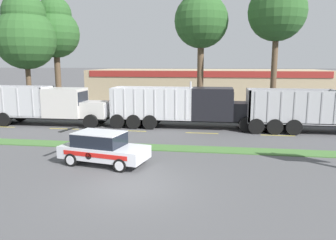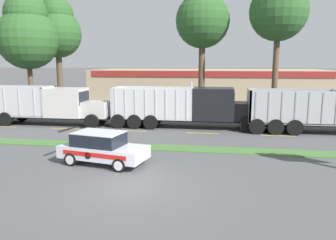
{
  "view_description": "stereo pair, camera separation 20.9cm",
  "coord_description": "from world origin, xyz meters",
  "views": [
    {
      "loc": [
        3.38,
        -12.52,
        5.13
      ],
      "look_at": [
        0.46,
        7.11,
        1.64
      ],
      "focal_mm": 35.0,
      "sensor_mm": 36.0,
      "label": 1
    },
    {
      "loc": [
        3.58,
        -12.49,
        5.13
      ],
      "look_at": [
        0.46,
        7.11,
        1.64
      ],
      "focal_mm": 35.0,
      "sensor_mm": 36.0,
      "label": 2
    }
  ],
  "objects": [
    {
      "name": "dump_truck_lead",
      "position": [
        1.92,
        13.2,
        1.63
      ],
      "size": [
        11.62,
        2.72,
        3.73
      ],
      "color": "black",
      "rests_on": "ground_plane"
    },
    {
      "name": "tree_behind_centre",
      "position": [
        -13.72,
        21.13,
        8.6
      ],
      "size": [
        5.06,
        5.06,
        11.96
      ],
      "color": "brown",
      "rests_on": "ground_plane"
    },
    {
      "name": "centre_line_2",
      "position": [
        -13.82,
        11.2,
        0.0
      ],
      "size": [
        2.4,
        0.14,
        0.01
      ],
      "primitive_type": "cube",
      "color": "yellow",
      "rests_on": "ground_plane"
    },
    {
      "name": "tree_behind_far_right",
      "position": [
        -15.24,
        17.92,
        7.98
      ],
      "size": [
        5.89,
        5.89,
        11.83
      ],
      "color": "brown",
      "rests_on": "ground_plane"
    },
    {
      "name": "dump_truck_mid",
      "position": [
        -10.17,
        12.64,
        1.59
      ],
      "size": [
        11.74,
        2.61,
        3.25
      ],
      "color": "black",
      "rests_on": "ground_plane"
    },
    {
      "name": "ground_plane",
      "position": [
        0.0,
        0.0,
        0.0
      ],
      "size": [
        600.0,
        600.0,
        0.0
      ],
      "primitive_type": "plane",
      "color": "#515154"
    },
    {
      "name": "grass_verge",
      "position": [
        0.0,
        6.51,
        0.03
      ],
      "size": [
        120.0,
        1.39,
        0.06
      ],
      "primitive_type": "cube",
      "color": "#477538",
      "rests_on": "ground_plane"
    },
    {
      "name": "centre_line_4",
      "position": [
        -3.02,
        11.2,
        0.0
      ],
      "size": [
        2.4,
        0.14,
        0.01
      ],
      "primitive_type": "cube",
      "color": "yellow",
      "rests_on": "ground_plane"
    },
    {
      "name": "store_building_backdrop",
      "position": [
        1.85,
        36.09,
        2.06
      ],
      "size": [
        32.73,
        12.1,
        4.12
      ],
      "color": "tan",
      "rests_on": "ground_plane"
    },
    {
      "name": "tree_behind_left",
      "position": [
        8.17,
        16.71,
        9.69
      ],
      "size": [
        4.8,
        4.8,
        12.88
      ],
      "color": "brown",
      "rests_on": "ground_plane"
    },
    {
      "name": "centre_line_5",
      "position": [
        2.38,
        11.2,
        0.0
      ],
      "size": [
        2.4,
        0.14,
        0.01
      ],
      "primitive_type": "cube",
      "color": "yellow",
      "rests_on": "ground_plane"
    },
    {
      "name": "rally_car",
      "position": [
        -2.31,
        3.02,
        0.85
      ],
      "size": [
        4.71,
        2.71,
        1.68
      ],
      "color": "silver",
      "rests_on": "ground_plane"
    },
    {
      "name": "tree_behind_right",
      "position": [
        1.83,
        18.55,
        9.3
      ],
      "size": [
        4.93,
        4.93,
        12.58
      ],
      "color": "brown",
      "rests_on": "ground_plane"
    },
    {
      "name": "centre_line_3",
      "position": [
        -8.42,
        11.2,
        0.0
      ],
      "size": [
        2.4,
        0.14,
        0.01
      ],
      "primitive_type": "cube",
      "color": "yellow",
      "rests_on": "ground_plane"
    },
    {
      "name": "centre_line_6",
      "position": [
        7.78,
        11.2,
        0.0
      ],
      "size": [
        2.4,
        0.14,
        0.01
      ],
      "primitive_type": "cube",
      "color": "yellow",
      "rests_on": "ground_plane"
    }
  ]
}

